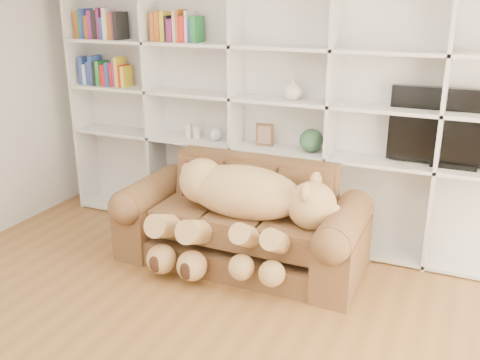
% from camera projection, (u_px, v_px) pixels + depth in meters
% --- Properties ---
extents(wall_back, '(5.00, 0.02, 2.70)m').
position_uv_depth(wall_back, '(290.00, 91.00, 4.81)').
color(wall_back, silver).
rests_on(wall_back, floor).
extents(bookshelf, '(4.43, 0.35, 2.40)m').
position_uv_depth(bookshelf, '(260.00, 97.00, 4.80)').
color(bookshelf, silver).
rests_on(bookshelf, floor).
extents(sofa, '(2.03, 0.88, 0.85)m').
position_uv_depth(sofa, '(242.00, 226.00, 4.51)').
color(sofa, brown).
rests_on(sofa, floor).
extents(teddy_bear, '(1.46, 0.82, 0.85)m').
position_uv_depth(teddy_bear, '(241.00, 205.00, 4.25)').
color(teddy_bear, tan).
rests_on(teddy_bear, sofa).
extents(throw_pillow, '(0.35, 0.21, 0.36)m').
position_uv_depth(throw_pillow, '(203.00, 183.00, 4.71)').
color(throw_pillow, '#5A0F24').
rests_on(throw_pillow, sofa).
extents(tv, '(1.06, 0.18, 0.63)m').
position_uv_depth(tv, '(458.00, 129.00, 4.19)').
color(tv, black).
rests_on(tv, bookshelf).
extents(picture_frame, '(0.16, 0.04, 0.20)m').
position_uv_depth(picture_frame, '(265.00, 135.00, 4.83)').
color(picture_frame, '#52351C').
rests_on(picture_frame, bookshelf).
extents(green_vase, '(0.21, 0.21, 0.21)m').
position_uv_depth(green_vase, '(311.00, 140.00, 4.66)').
color(green_vase, '#2C5738').
rests_on(green_vase, bookshelf).
extents(figurine_tall, '(0.09, 0.09, 0.14)m').
position_uv_depth(figurine_tall, '(188.00, 131.00, 5.14)').
color(figurine_tall, beige).
rests_on(figurine_tall, bookshelf).
extents(figurine_short, '(0.09, 0.09, 0.12)m').
position_uv_depth(figurine_short, '(196.00, 132.00, 5.11)').
color(figurine_short, beige).
rests_on(figurine_short, bookshelf).
extents(snow_globe, '(0.12, 0.12, 0.12)m').
position_uv_depth(snow_globe, '(216.00, 134.00, 5.03)').
color(snow_globe, white).
rests_on(snow_globe, bookshelf).
extents(shelf_vase, '(0.22, 0.22, 0.19)m').
position_uv_depth(shelf_vase, '(292.00, 88.00, 4.59)').
color(shelf_vase, beige).
rests_on(shelf_vase, bookshelf).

